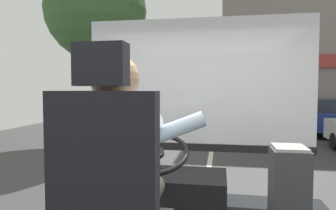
{
  "coord_description": "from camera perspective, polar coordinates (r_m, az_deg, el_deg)",
  "views": [
    {
      "loc": [
        0.25,
        -1.75,
        1.8
      ],
      "look_at": [
        -0.25,
        1.12,
        1.64
      ],
      "focal_mm": 32.19,
      "sensor_mm": 36.0,
      "label": 1
    }
  ],
  "objects": [
    {
      "name": "bus_driver",
      "position": [
        1.54,
        -9.23,
        -10.26
      ],
      "size": [
        0.85,
        0.59,
        0.83
      ],
      "color": "#332D28",
      "rests_on": "driver_seat"
    },
    {
      "name": "parked_car_blue",
      "position": [
        13.69,
        27.07,
        -1.71
      ],
      "size": [
        1.92,
        4.31,
        1.39
      ],
      "color": "navy",
      "rests_on": "ground"
    },
    {
      "name": "street_tree",
      "position": [
        11.23,
        -13.44,
        16.97
      ],
      "size": [
        3.49,
        3.49,
        6.26
      ],
      "color": "#4C3828",
      "rests_on": "ground"
    },
    {
      "name": "parked_car_black",
      "position": [
        18.65,
        22.64,
        -0.43
      ],
      "size": [
        1.76,
        4.17,
        1.38
      ],
      "color": "black",
      "rests_on": "ground"
    },
    {
      "name": "ground",
      "position": [
        10.71,
        8.54,
        -6.68
      ],
      "size": [
        18.0,
        44.0,
        0.06
      ],
      "color": "#393939"
    },
    {
      "name": "steering_console",
      "position": [
        2.84,
        -0.65,
        -16.34
      ],
      "size": [
        1.1,
        0.97,
        0.8
      ],
      "color": "black",
      "rests_on": "bus_floor"
    },
    {
      "name": "shop_building",
      "position": [
        19.0,
        29.17,
        10.17
      ],
      "size": [
        12.16,
        6.07,
        8.5
      ],
      "color": "gray",
      "rests_on": "ground"
    },
    {
      "name": "fare_box",
      "position": [
        2.34,
        21.83,
        -16.67
      ],
      "size": [
        0.24,
        0.28,
        0.78
      ],
      "color": "#333338",
      "rests_on": "bus_floor"
    },
    {
      "name": "windshield_panel",
      "position": [
        3.38,
        5.67,
        1.06
      ],
      "size": [
        2.5,
        0.08,
        1.48
      ],
      "color": "silver"
    }
  ]
}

